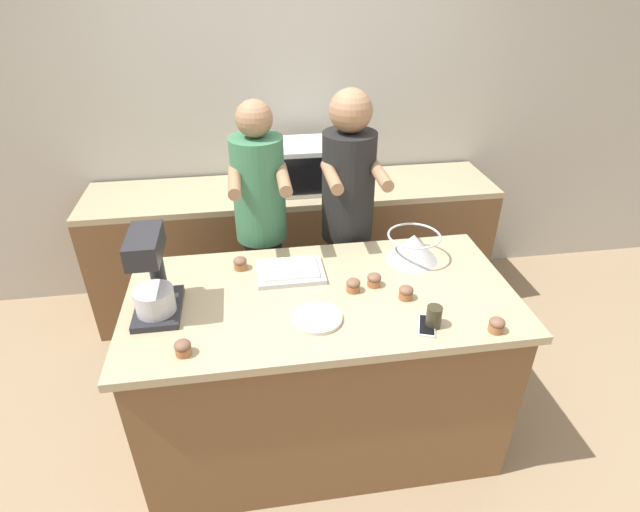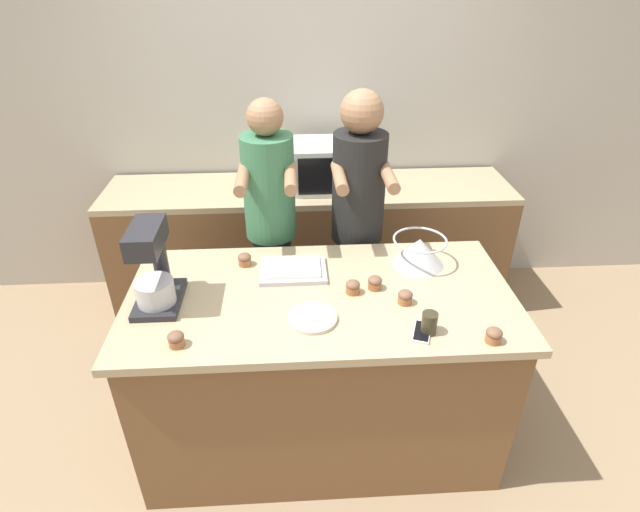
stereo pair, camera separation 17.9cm
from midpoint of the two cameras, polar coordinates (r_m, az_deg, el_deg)
name	(u,v)px [view 1 (the left image)]	position (r m, az deg, el deg)	size (l,w,h in m)	color
ground_plane	(321,430)	(2.99, -1.67, -19.29)	(16.00, 16.00, 0.00)	#937A5B
back_wall	(286,114)	(3.66, -5.35, 15.85)	(10.00, 0.06, 2.70)	#B2ADA3
island_counter	(321,368)	(2.65, -1.83, -12.72)	(1.82, 0.90, 0.95)	brown
back_counter	(295,247)	(3.67, -4.30, 1.04)	(2.80, 0.60, 0.94)	brown
person_left	(262,239)	(2.89, -8.38, 1.87)	(0.31, 0.48, 1.70)	#232328
person_right	(347,229)	(2.91, 1.37, 3.10)	(0.31, 0.49, 1.74)	#232328
stand_mixer	(152,279)	(2.28, -20.77, -2.50)	(0.20, 0.30, 0.40)	#232328
mixing_bowl	(413,246)	(2.59, 8.66, 1.07)	(0.27, 0.27, 0.15)	#BCBCC1
baking_tray	(290,271)	(2.48, -5.46, -1.75)	(0.33, 0.24, 0.04)	#BCBCC1
microwave_oven	(309,166)	(3.41, -2.82, 10.26)	(0.44, 0.39, 0.31)	silver
cell_phone	(427,326)	(2.18, 9.81, -7.92)	(0.11, 0.16, 0.01)	silver
drinking_glass	(434,317)	(2.16, 10.57, -6.90)	(0.07, 0.07, 0.10)	#332D1E
small_plate	(317,318)	(2.18, -2.68, -7.18)	(0.22, 0.22, 0.02)	beige
cupcake_0	(240,263)	(2.55, -11.10, -0.85)	(0.07, 0.07, 0.07)	#9E6038
cupcake_1	(183,348)	(2.10, -17.82, -10.01)	(0.07, 0.07, 0.07)	#9E6038
cupcake_2	(406,292)	(2.31, 7.63, -4.19)	(0.07, 0.07, 0.07)	#9E6038
cupcake_3	(374,280)	(2.39, 4.08, -2.77)	(0.07, 0.07, 0.07)	#9E6038
cupcake_4	(353,285)	(2.34, 1.63, -3.38)	(0.07, 0.07, 0.07)	#9E6038
cupcake_5	(497,325)	(2.20, 17.37, -7.58)	(0.07, 0.07, 0.07)	#9E6038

